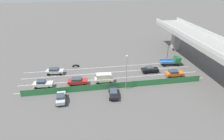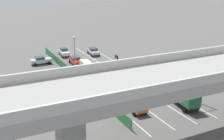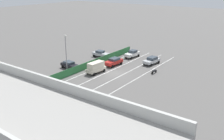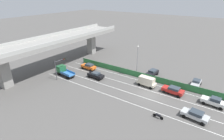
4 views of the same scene
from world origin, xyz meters
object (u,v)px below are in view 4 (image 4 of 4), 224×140
(motorcycle, at_px, (158,116))
(parked_wagon_silver, at_px, (196,83))
(traffic_light, at_px, (59,65))
(car_taxi_orange, at_px, (89,66))
(street_lamp, at_px, (137,58))
(car_sedan_black, at_px, (96,75))
(flatbed_truck_blue, at_px, (63,71))
(traffic_cone, at_px, (167,86))
(parked_sedan_dark, at_px, (152,73))
(car_sedan_white, at_px, (214,101))
(car_sedan_red, at_px, (173,90))
(car_van_cream, at_px, (147,81))
(car_sedan_silver, at_px, (195,115))

(motorcycle, relative_size, parked_wagon_silver, 0.46)
(traffic_light, bearing_deg, car_taxi_orange, -14.84)
(motorcycle, height_order, street_lamp, street_lamp)
(car_sedan_black, bearing_deg, street_lamp, -49.10)
(flatbed_truck_blue, bearing_deg, traffic_cone, -70.99)
(parked_wagon_silver, bearing_deg, street_lamp, 100.69)
(flatbed_truck_blue, distance_m, street_lamp, 19.50)
(parked_sedan_dark, height_order, street_lamp, street_lamp)
(car_sedan_white, relative_size, parked_sedan_dark, 0.93)
(flatbed_truck_blue, xyz_separation_m, parked_wagon_silver, (12.93, -30.16, -0.34))
(car_sedan_red, bearing_deg, car_sedan_black, 99.80)
(car_sedan_white, xyz_separation_m, traffic_cone, (1.98, 9.76, -0.60))
(car_van_cream, relative_size, car_sedan_white, 1.00)
(car_van_cream, bearing_deg, traffic_cone, -65.52)
(car_sedan_black, height_order, traffic_cone, car_sedan_black)
(parked_sedan_dark, height_order, traffic_light, traffic_light)
(traffic_light, bearing_deg, car_sedan_black, -56.16)
(car_van_cream, relative_size, parked_wagon_silver, 1.04)
(car_sedan_black, distance_m, car_van_cream, 12.90)
(motorcycle, bearing_deg, car_sedan_black, 71.37)
(motorcycle, relative_size, parked_sedan_dark, 0.41)
(car_van_cream, xyz_separation_m, motorcycle, (-9.71, -6.58, -0.83))
(car_sedan_black, bearing_deg, car_van_cream, -75.21)
(street_lamp, bearing_deg, car_sedan_white, -101.43)
(car_van_cream, distance_m, traffic_light, 21.64)
(car_taxi_orange, distance_m, flatbed_truck_blue, 7.26)
(parked_sedan_dark, bearing_deg, car_sedan_white, -112.20)
(car_sedan_red, height_order, car_sedan_silver, car_sedan_red)
(car_sedan_red, bearing_deg, car_taxi_orange, 89.84)
(car_taxi_orange, height_order, motorcycle, car_taxi_orange)
(motorcycle, height_order, parked_wagon_silver, parked_wagon_silver)
(car_taxi_orange, height_order, traffic_cone, car_taxi_orange)
(parked_sedan_dark, xyz_separation_m, street_lamp, (-2.47, 3.25, 3.96))
(car_sedan_red, height_order, street_lamp, street_lamp)
(car_sedan_silver, distance_m, street_lamp, 19.62)
(motorcycle, bearing_deg, traffic_light, 86.84)
(car_sedan_silver, distance_m, parked_sedan_dark, 18.14)
(car_van_cream, bearing_deg, motorcycle, -145.90)
(car_sedan_red, height_order, traffic_light, traffic_light)
(car_sedan_white, bearing_deg, car_taxi_orange, 89.89)
(traffic_light, bearing_deg, street_lamp, -52.32)
(car_sedan_red, height_order, motorcycle, car_sedan_red)
(car_taxi_orange, bearing_deg, traffic_light, 165.16)
(car_sedan_black, height_order, parked_wagon_silver, parked_wagon_silver)
(car_van_cream, bearing_deg, car_sedan_red, -90.68)
(car_van_cream, distance_m, flatbed_truck_blue, 21.66)
(car_sedan_black, height_order, flatbed_truck_blue, flatbed_truck_blue)
(car_sedan_silver, height_order, traffic_light, traffic_light)
(car_sedan_black, xyz_separation_m, car_sedan_silver, (-3.13, -24.38, 0.03))
(car_van_cream, bearing_deg, flatbed_truck_blue, 107.85)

